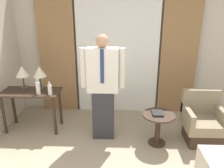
% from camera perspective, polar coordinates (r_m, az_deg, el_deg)
% --- Properties ---
extents(wall_back, '(10.00, 0.06, 2.70)m').
position_cam_1_polar(wall_back, '(4.54, 1.49, 9.55)').
color(wall_back, beige).
rests_on(wall_back, ground_plane).
extents(curtain_sheer_center, '(1.64, 0.06, 2.58)m').
position_cam_1_polar(curtain_sheer_center, '(4.43, 1.46, 8.50)').
color(curtain_sheer_center, white).
rests_on(curtain_sheer_center, ground_plane).
extents(curtain_drape_left, '(0.73, 0.06, 2.58)m').
position_cam_1_polar(curtain_drape_left, '(4.61, -14.13, 8.36)').
color(curtain_drape_left, '#997047').
rests_on(curtain_drape_left, ground_plane).
extents(curtain_drape_right, '(0.73, 0.06, 2.58)m').
position_cam_1_polar(curtain_drape_right, '(4.58, 17.14, 8.02)').
color(curtain_drape_right, '#997047').
rests_on(curtain_drape_right, ground_plane).
extents(desk, '(1.01, 0.50, 0.74)m').
position_cam_1_polar(desk, '(4.12, -20.30, -3.49)').
color(desk, '#38281E').
rests_on(desk, ground_plane).
extents(table_lamp_left, '(0.23, 0.23, 0.42)m').
position_cam_1_polar(table_lamp_left, '(4.15, -22.39, 2.79)').
color(table_lamp_left, '#4C4238').
rests_on(table_lamp_left, desk).
extents(table_lamp_right, '(0.23, 0.23, 0.42)m').
position_cam_1_polar(table_lamp_right, '(4.03, -18.38, 2.82)').
color(table_lamp_right, '#4C4238').
rests_on(table_lamp_right, desk).
extents(bottle_near_edge, '(0.07, 0.07, 0.23)m').
position_cam_1_polar(bottle_near_edge, '(3.77, -15.92, -1.41)').
color(bottle_near_edge, silver).
rests_on(bottle_near_edge, desk).
extents(bottle_by_lamp, '(0.07, 0.07, 0.27)m').
position_cam_1_polar(bottle_by_lamp, '(3.86, -18.78, -0.97)').
color(bottle_by_lamp, silver).
rests_on(bottle_by_lamp, desk).
extents(person, '(0.71, 0.23, 1.75)m').
position_cam_1_polar(person, '(3.50, -2.37, -0.32)').
color(person, '#2D2D33').
rests_on(person, ground_plane).
extents(armchair, '(0.62, 0.59, 0.83)m').
position_cam_1_polar(armchair, '(3.95, 22.55, -9.49)').
color(armchair, '#38281E').
rests_on(armchair, ground_plane).
extents(side_table, '(0.51, 0.51, 0.53)m').
position_cam_1_polar(side_table, '(3.62, 11.95, -10.14)').
color(side_table, '#38281E').
rests_on(side_table, ground_plane).
extents(book, '(0.17, 0.21, 0.03)m').
position_cam_1_polar(book, '(3.54, 11.78, -7.47)').
color(book, black).
rests_on(book, side_table).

